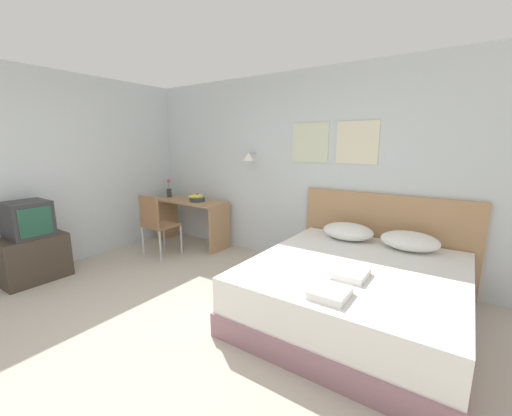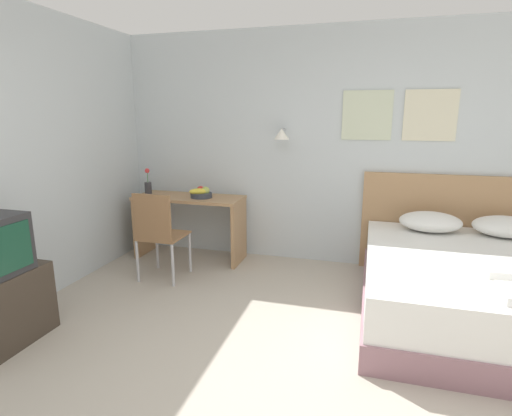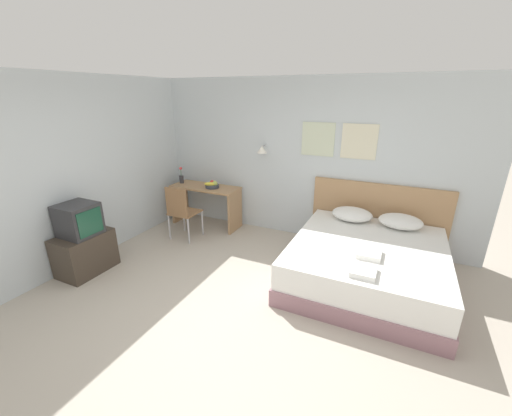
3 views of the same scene
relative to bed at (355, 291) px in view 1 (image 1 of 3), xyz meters
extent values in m
plane|color=#B2A899|center=(-1.37, -1.53, -0.27)|extent=(24.00, 24.00, 0.00)
cube|color=silver|center=(-1.37, 1.12, 1.05)|extent=(5.77, 0.06, 2.65)
cube|color=beige|center=(-1.02, 1.08, 1.43)|extent=(0.52, 0.02, 0.52)
cube|color=beige|center=(-0.39, 1.08, 1.43)|extent=(0.52, 0.02, 0.52)
cylinder|color=#B2B2B7|center=(-1.92, 1.01, 1.28)|extent=(0.02, 0.16, 0.02)
cone|color=white|center=(-1.92, 0.92, 1.23)|extent=(0.17, 0.17, 0.12)
cube|color=gray|center=(0.00, 0.00, -0.16)|extent=(1.91, 2.06, 0.22)
cube|color=white|center=(0.00, 0.00, 0.11)|extent=(1.87, 2.02, 0.33)
cube|color=#A87F56|center=(0.00, 1.06, 0.27)|extent=(2.03, 0.06, 1.09)
ellipsoid|color=white|center=(-0.34, 0.75, 0.38)|extent=(0.60, 0.45, 0.19)
ellipsoid|color=white|center=(0.34, 0.75, 0.38)|extent=(0.60, 0.45, 0.19)
cube|color=white|center=(0.04, -0.31, 0.31)|extent=(0.27, 0.31, 0.06)
cube|color=white|center=(0.03, -0.76, 0.31)|extent=(0.27, 0.29, 0.06)
cube|color=#A87F56|center=(-3.00, 0.76, 0.47)|extent=(1.28, 0.51, 0.03)
cube|color=#A87F56|center=(-3.62, 0.76, 0.09)|extent=(0.04, 0.47, 0.73)
cube|color=#A87F56|center=(-2.38, 0.76, 0.09)|extent=(0.04, 0.47, 0.73)
cube|color=#8E6642|center=(-3.01, 0.14, 0.19)|extent=(0.44, 0.44, 0.02)
cube|color=#8E6642|center=(-3.01, -0.07, 0.43)|extent=(0.41, 0.03, 0.47)
cylinder|color=#B7B7BC|center=(-3.22, 0.34, -0.05)|extent=(0.03, 0.03, 0.45)
cylinder|color=#B7B7BC|center=(-2.81, 0.34, -0.05)|extent=(0.03, 0.03, 0.45)
cylinder|color=#B7B7BC|center=(-3.22, -0.07, -0.05)|extent=(0.03, 0.03, 0.45)
cylinder|color=#B7B7BC|center=(-2.81, -0.07, -0.05)|extent=(0.03, 0.03, 0.45)
cylinder|color=#333842|center=(-2.83, 0.74, 0.52)|extent=(0.25, 0.25, 0.05)
sphere|color=#B2C156|center=(-2.79, 0.76, 0.57)|extent=(0.10, 0.10, 0.10)
sphere|color=red|center=(-2.86, 0.78, 0.57)|extent=(0.09, 0.09, 0.09)
ellipsoid|color=yellow|center=(-2.85, 0.69, 0.57)|extent=(0.21, 0.14, 0.07)
cylinder|color=#333338|center=(-3.54, 0.77, 0.56)|extent=(0.08, 0.08, 0.14)
cylinder|color=#3D7538|center=(-3.54, 0.77, 0.70)|extent=(0.01, 0.01, 0.14)
sphere|color=#DB3838|center=(-3.54, 0.77, 0.77)|extent=(0.06, 0.06, 0.06)
cube|color=#3D3328|center=(-3.60, -1.39, 0.01)|extent=(0.48, 0.72, 0.57)
cube|color=#2D2D30|center=(-3.60, -1.39, 0.51)|extent=(0.46, 0.44, 0.44)
cube|color=#194733|center=(-3.36, -1.39, 0.51)|extent=(0.01, 0.35, 0.34)
camera|label=1|loc=(0.80, -2.88, 1.41)|focal=22.00mm
camera|label=2|loc=(-0.97, -3.48, 1.42)|focal=28.00mm
camera|label=3|loc=(0.23, -3.90, 2.10)|focal=22.00mm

